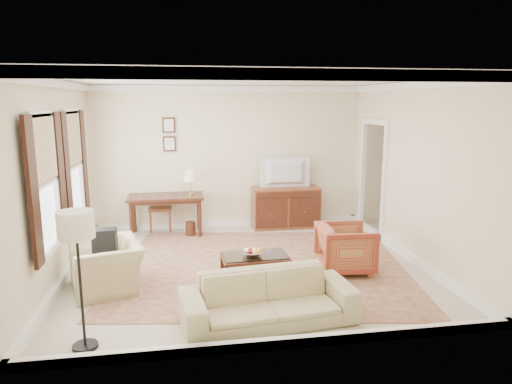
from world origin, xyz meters
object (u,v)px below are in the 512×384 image
object	(u,v)px
striped_armchair	(345,246)
club_armchair	(106,258)
writing_desk	(166,201)
sofa	(269,291)
sideboard	(285,207)
coffee_table	(255,261)
tv	(286,163)

from	to	relation	value
striped_armchair	club_armchair	xyz separation A→B (m)	(-3.51, -0.10, 0.04)
writing_desk	sofa	world-z (taller)	sofa
writing_desk	club_armchair	size ratio (longest dim) A/B	1.40
club_armchair	sofa	size ratio (longest dim) A/B	0.51
striped_armchair	sideboard	bearing A→B (deg)	11.05
striped_armchair	sofa	size ratio (longest dim) A/B	0.40
writing_desk	sofa	distance (m)	4.12
coffee_table	tv	bearing A→B (deg)	68.60
tv	club_armchair	bearing A→B (deg)	40.53
tv	sofa	bearing A→B (deg)	74.37
sofa	tv	bearing A→B (deg)	67.55
striped_armchair	club_armchair	distance (m)	3.51
coffee_table	club_armchair	distance (m)	2.09
writing_desk	striped_armchair	bearing A→B (deg)	-41.75
club_armchair	coffee_table	bearing A→B (deg)	71.49
tv	writing_desk	bearing A→B (deg)	3.42
coffee_table	striped_armchair	distance (m)	1.44
writing_desk	sideboard	bearing A→B (deg)	3.89
sideboard	coffee_table	distance (m)	3.01
sideboard	sofa	xyz separation A→B (m)	(-1.13, -4.07, -0.03)
club_armchair	sofa	xyz separation A→B (m)	(2.04, -1.34, -0.05)
sideboard	coffee_table	size ratio (longest dim) A/B	1.41
striped_armchair	coffee_table	bearing A→B (deg)	100.32
sideboard	striped_armchair	distance (m)	2.66
sofa	striped_armchair	bearing A→B (deg)	37.49
sideboard	tv	bearing A→B (deg)	-90.00
sideboard	sofa	bearing A→B (deg)	-105.56
striped_armchair	writing_desk	bearing A→B (deg)	51.99
coffee_table	striped_armchair	bearing A→B (deg)	6.58
tv	sofa	distance (m)	4.31
writing_desk	tv	bearing A→B (deg)	3.42
tv	sofa	xyz separation A→B (m)	(-1.13, -4.05, -0.95)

